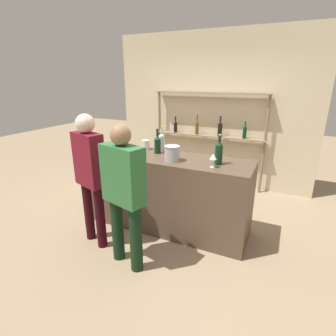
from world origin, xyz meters
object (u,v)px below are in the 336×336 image
counter_bottle_1 (158,144)px  customer_center (124,189)px  ice_bucket (172,153)px  cork_jar (146,145)px  counter_bottle_0 (162,142)px  customer_left (90,171)px  counter_bottle_2 (219,152)px  wine_glass (213,157)px

counter_bottle_1 → customer_center: (0.13, -1.01, -0.23)m
ice_bucket → cork_jar: bearing=148.4°
counter_bottle_0 → customer_left: bearing=-115.4°
counter_bottle_2 → wine_glass: (-0.03, -0.14, -0.02)m
customer_left → customer_center: (0.59, -0.18, -0.05)m
wine_glass → counter_bottle_0: bearing=155.3°
wine_glass → customer_center: bearing=-133.8°
counter_bottle_2 → counter_bottle_1: bearing=171.7°
counter_bottle_2 → wine_glass: counter_bottle_2 is taller
customer_left → wine_glass: bearing=-48.8°
counter_bottle_0 → wine_glass: 0.93m
ice_bucket → cork_jar: size_ratio=1.44×
cork_jar → customer_left: customer_left is taller
customer_left → counter_bottle_1: bearing=-11.1°
wine_glass → cork_jar: 1.17m
ice_bucket → customer_center: customer_center is taller
counter_bottle_0 → cork_jar: 0.26m
customer_center → counter_bottle_1: bearing=22.4°
counter_bottle_2 → cork_jar: (-1.13, 0.24, -0.08)m
counter_bottle_1 → ice_bucket: 0.40m
ice_bucket → customer_left: 1.00m
counter_bottle_2 → customer_left: (-1.33, -0.71, -0.20)m
counter_bottle_0 → customer_center: size_ratio=0.22×
wine_glass → customer_left: bearing=-156.4°
counter_bottle_0 → ice_bucket: 0.49m
counter_bottle_1 → counter_bottle_2: 0.88m
counter_bottle_0 → counter_bottle_1: bearing=-90.2°
wine_glass → customer_center: 1.06m
cork_jar → counter_bottle_1: bearing=-24.8°
ice_bucket → cork_jar: ice_bucket is taller
ice_bucket → customer_left: (-0.78, -0.60, -0.15)m
ice_bucket → wine_glass: bearing=-3.3°
cork_jar → customer_center: size_ratio=0.08×
counter_bottle_2 → ice_bucket: bearing=-168.8°
counter_bottle_2 → wine_glass: 0.14m
ice_bucket → customer_left: size_ratio=0.12×
cork_jar → customer_center: bearing=-71.2°
ice_bucket → cork_jar: (-0.57, 0.35, -0.03)m
counter_bottle_1 → cork_jar: (-0.25, 0.12, -0.06)m
counter_bottle_0 → customer_center: customer_center is taller
counter_bottle_0 → customer_left: size_ratio=0.21×
customer_left → counter_bottle_0: bearing=-7.9°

